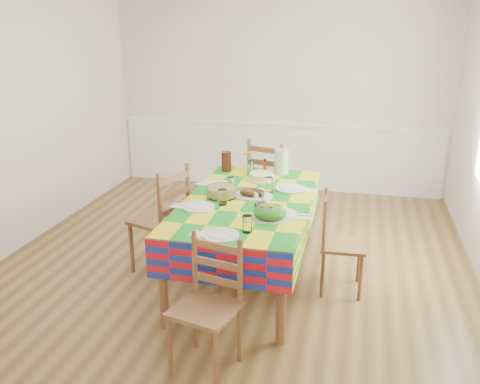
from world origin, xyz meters
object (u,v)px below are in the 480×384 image
chair_right (338,244)px  chair_far (271,185)px  chair_near (208,306)px  dining_table (248,208)px  tea_pitcher (226,161)px  meat_platter (252,194)px  chair_left (163,220)px  green_pitcher (282,162)px

chair_right → chair_far: bearing=29.8°
chair_far → chair_near: bearing=106.8°
dining_table → tea_pitcher: 0.92m
meat_platter → tea_pitcher: size_ratio=1.82×
chair_near → chair_far: size_ratio=0.88×
tea_pitcher → chair_left: bearing=-115.2°
meat_platter → tea_pitcher: tea_pitcher is taller
dining_table → chair_far: (-0.01, 1.25, -0.17)m
green_pitcher → chair_near: (-0.15, -2.08, -0.45)m
tea_pitcher → chair_far: bearing=48.6°
green_pitcher → chair_right: (0.63, -0.83, -0.47)m
meat_platter → tea_pitcher: 0.85m
chair_near → chair_left: size_ratio=0.89×
chair_left → chair_right: size_ratio=1.18×
tea_pitcher → chair_right: (1.20, -0.81, -0.44)m
dining_table → chair_left: 0.81m
meat_platter → chair_near: size_ratio=0.41×
chair_left → chair_far: bearing=168.0°
meat_platter → chair_left: bearing=-174.1°
dining_table → chair_near: bearing=-89.6°
chair_far → chair_right: bearing=139.1°
green_pitcher → chair_left: bearing=-138.5°
green_pitcher → tea_pitcher: size_ratio=1.22×
green_pitcher → chair_far: (-0.18, 0.42, -0.38)m
meat_platter → tea_pitcher: bearing=120.1°
chair_far → chair_left: chair_far is taller
chair_left → chair_right: chair_left is taller
chair_near → green_pitcher: bearing=98.9°
dining_table → meat_platter: bearing=71.7°
green_pitcher → chair_far: size_ratio=0.24×
tea_pitcher → chair_left: chair_left is taller
green_pitcher → chair_near: 2.13m
meat_platter → chair_near: chair_near is taller
chair_left → tea_pitcher: bearing=174.4°
chair_near → chair_left: bearing=136.1°
green_pitcher → tea_pitcher: bearing=-177.5°
dining_table → green_pitcher: green_pitcher is taller
chair_right → green_pitcher: bearing=34.1°
meat_platter → chair_far: 1.21m
chair_right → dining_table: bearing=86.7°
chair_far → chair_left: size_ratio=1.01×
dining_table → tea_pitcher: size_ratio=9.75×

